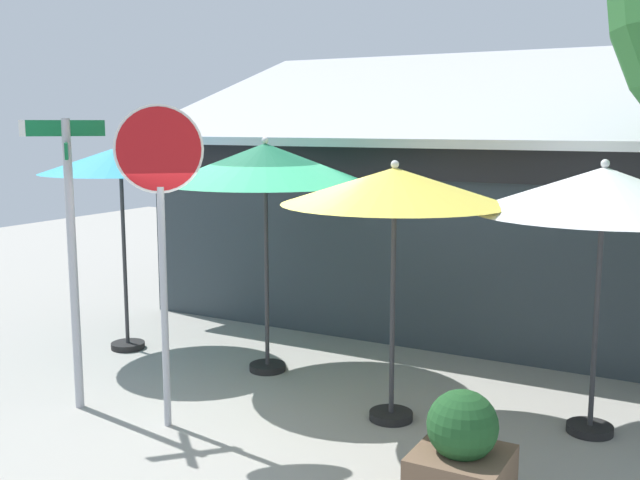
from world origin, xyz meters
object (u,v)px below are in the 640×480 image
object	(u,v)px
street_sign_post	(71,237)
stop_sign	(161,202)
patio_umbrella_forest_green_center	(265,165)
patio_umbrella_mustard_right	(395,188)
patio_umbrella_ivory_far_right	(604,192)
sidewalk_planter	(461,456)
patio_umbrella_teal_left	(120,162)

from	to	relation	value
street_sign_post	stop_sign	size ratio (longest dim) A/B	0.96
patio_umbrella_forest_green_center	patio_umbrella_mustard_right	distance (m)	2.04
patio_umbrella_ivory_far_right	patio_umbrella_forest_green_center	bearing A→B (deg)	179.22
street_sign_post	stop_sign	distance (m)	1.21
stop_sign	patio_umbrella_mustard_right	world-z (taller)	stop_sign
patio_umbrella_mustard_right	patio_umbrella_ivory_far_right	xyz separation A→B (m)	(1.82, 0.63, -0.01)
patio_umbrella_ivory_far_right	sidewalk_planter	xyz separation A→B (m)	(-0.65, -1.96, -1.93)
patio_umbrella_mustard_right	sidewalk_planter	size ratio (longest dim) A/B	2.78
patio_umbrella_teal_left	patio_umbrella_mustard_right	xyz separation A→B (m)	(4.04, -0.53, -0.13)
patio_umbrella_forest_green_center	street_sign_post	bearing A→B (deg)	-119.25
stop_sign	patio_umbrella_teal_left	bearing A→B (deg)	141.11
patio_umbrella_teal_left	patio_umbrella_forest_green_center	bearing A→B (deg)	3.85
stop_sign	sidewalk_planter	bearing A→B (deg)	-2.31
patio_umbrella_mustard_right	street_sign_post	bearing A→B (deg)	-157.01
street_sign_post	patio_umbrella_mustard_right	xyz separation A→B (m)	(3.02, 1.28, 0.53)
sidewalk_planter	patio_umbrella_ivory_far_right	bearing A→B (deg)	71.61
patio_umbrella_teal_left	sidewalk_planter	distance (m)	5.90
patio_umbrella_teal_left	street_sign_post	bearing A→B (deg)	-60.65
stop_sign	patio_umbrella_teal_left	distance (m)	2.79
street_sign_post	sidewalk_planter	world-z (taller)	street_sign_post
street_sign_post	patio_umbrella_teal_left	bearing A→B (deg)	119.35
patio_umbrella_forest_green_center	patio_umbrella_mustard_right	world-z (taller)	patio_umbrella_forest_green_center
stop_sign	sidewalk_planter	xyz separation A→B (m)	(3.05, -0.12, -1.81)
street_sign_post	sidewalk_planter	size ratio (longest dim) A/B	3.21
stop_sign	sidewalk_planter	world-z (taller)	stop_sign
stop_sign	patio_umbrella_teal_left	xyz separation A→B (m)	(-2.16, 1.74, 0.25)
patio_umbrella_teal_left	patio_umbrella_ivory_far_right	xyz separation A→B (m)	(5.86, 0.09, -0.13)
patio_umbrella_teal_left	patio_umbrella_forest_green_center	xyz separation A→B (m)	(2.12, 0.14, 0.02)
street_sign_post	sidewalk_planter	distance (m)	4.42
patio_umbrella_forest_green_center	sidewalk_planter	xyz separation A→B (m)	(3.09, -2.01, -2.08)
street_sign_post	stop_sign	world-z (taller)	stop_sign
stop_sign	patio_umbrella_ivory_far_right	xyz separation A→B (m)	(3.70, 1.83, 0.11)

